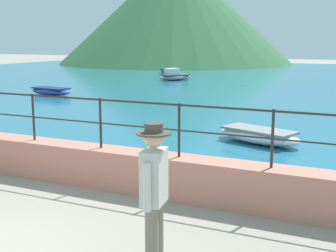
{
  "coord_description": "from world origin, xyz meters",
  "views": [
    {
      "loc": [
        4.49,
        -3.51,
        2.62
      ],
      "look_at": [
        1.1,
        3.7,
        1.1
      ],
      "focal_mm": 48.74,
      "sensor_mm": 36.0,
      "label": 1
    }
  ],
  "objects_px": {
    "boat_1": "(259,135)",
    "boat_3": "(51,91)",
    "boat_0": "(175,76)",
    "boat_2": "(167,71)",
    "person_walking": "(154,193)"
  },
  "relations": [
    {
      "from": "person_walking",
      "to": "boat_3",
      "type": "bearing_deg",
      "value": 133.11
    },
    {
      "from": "boat_0",
      "to": "boat_3",
      "type": "bearing_deg",
      "value": -101.24
    },
    {
      "from": "person_walking",
      "to": "boat_0",
      "type": "bearing_deg",
      "value": 113.88
    },
    {
      "from": "boat_0",
      "to": "boat_1",
      "type": "bearing_deg",
      "value": -58.87
    },
    {
      "from": "person_walking",
      "to": "boat_1",
      "type": "relative_size",
      "value": 0.71
    },
    {
      "from": "boat_0",
      "to": "boat_1",
      "type": "distance_m",
      "value": 18.05
    },
    {
      "from": "boat_1",
      "to": "boat_3",
      "type": "bearing_deg",
      "value": 152.96
    },
    {
      "from": "boat_2",
      "to": "boat_3",
      "type": "height_order",
      "value": "same"
    },
    {
      "from": "boat_1",
      "to": "boat_3",
      "type": "distance_m",
      "value": 12.64
    },
    {
      "from": "person_walking",
      "to": "boat_1",
      "type": "xyz_separation_m",
      "value": [
        -0.55,
        6.87,
        -0.72
      ]
    },
    {
      "from": "boat_1",
      "to": "boat_2",
      "type": "bearing_deg",
      "value": 120.86
    },
    {
      "from": "boat_3",
      "to": "boat_1",
      "type": "bearing_deg",
      "value": -27.04
    },
    {
      "from": "boat_1",
      "to": "boat_2",
      "type": "relative_size",
      "value": 1.06
    },
    {
      "from": "person_walking",
      "to": "boat_0",
      "type": "height_order",
      "value": "person_walking"
    },
    {
      "from": "boat_1",
      "to": "person_walking",
      "type": "bearing_deg",
      "value": -85.42
    }
  ]
}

